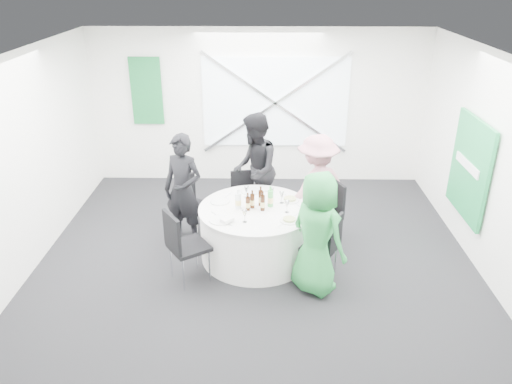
{
  "coord_description": "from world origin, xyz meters",
  "views": [
    {
      "loc": [
        0.11,
        -5.83,
        3.77
      ],
      "look_at": [
        0.0,
        0.2,
        1.0
      ],
      "focal_mm": 35.0,
      "sensor_mm": 36.0,
      "label": 1
    }
  ],
  "objects_px": {
    "chair_back": "(243,194)",
    "person_woman_green": "(317,234)",
    "banquet_table": "(256,233)",
    "chair_back_left": "(191,200)",
    "chair_front_right": "(326,242)",
    "chair_back_right": "(329,208)",
    "chair_front_left": "(182,242)",
    "person_woman_pink": "(317,188)",
    "clear_water_bottle": "(238,201)",
    "green_water_bottle": "(270,199)",
    "person_man_back": "(255,170)",
    "person_man_back_left": "(183,190)"
  },
  "relations": [
    {
      "from": "chair_back",
      "to": "person_woman_green",
      "type": "bearing_deg",
      "value": -73.27
    },
    {
      "from": "banquet_table",
      "to": "chair_back",
      "type": "height_order",
      "value": "chair_back"
    },
    {
      "from": "chair_back_left",
      "to": "chair_front_right",
      "type": "relative_size",
      "value": 0.99
    },
    {
      "from": "chair_back_right",
      "to": "chair_front_left",
      "type": "height_order",
      "value": "chair_front_left"
    },
    {
      "from": "person_woman_pink",
      "to": "person_woman_green",
      "type": "xyz_separation_m",
      "value": [
        -0.12,
        -1.32,
        -0.01
      ]
    },
    {
      "from": "chair_front_right",
      "to": "person_woman_green",
      "type": "relative_size",
      "value": 0.57
    },
    {
      "from": "chair_back",
      "to": "chair_back_right",
      "type": "height_order",
      "value": "chair_back_right"
    },
    {
      "from": "chair_back",
      "to": "clear_water_bottle",
      "type": "bearing_deg",
      "value": -103.03
    },
    {
      "from": "banquet_table",
      "to": "person_woman_green",
      "type": "distance_m",
      "value": 1.14
    },
    {
      "from": "chair_back_left",
      "to": "green_water_bottle",
      "type": "xyz_separation_m",
      "value": [
        1.18,
        -0.65,
        0.35
      ]
    },
    {
      "from": "chair_front_right",
      "to": "person_woman_pink",
      "type": "height_order",
      "value": "person_woman_pink"
    },
    {
      "from": "person_man_back",
      "to": "clear_water_bottle",
      "type": "xyz_separation_m",
      "value": [
        -0.2,
        -1.07,
        -0.01
      ]
    },
    {
      "from": "banquet_table",
      "to": "chair_back_left",
      "type": "height_order",
      "value": "chair_back_left"
    },
    {
      "from": "clear_water_bottle",
      "to": "chair_back",
      "type": "bearing_deg",
      "value": 88.66
    },
    {
      "from": "chair_back_left",
      "to": "person_woman_pink",
      "type": "xyz_separation_m",
      "value": [
        1.85,
        -0.14,
        0.28
      ]
    },
    {
      "from": "banquet_table",
      "to": "person_woman_green",
      "type": "bearing_deg",
      "value": -44.91
    },
    {
      "from": "person_man_back_left",
      "to": "green_water_bottle",
      "type": "xyz_separation_m",
      "value": [
        1.24,
        -0.38,
        0.05
      ]
    },
    {
      "from": "banquet_table",
      "to": "green_water_bottle",
      "type": "height_order",
      "value": "green_water_bottle"
    },
    {
      "from": "green_water_bottle",
      "to": "person_man_back",
      "type": "bearing_deg",
      "value": 103.17
    },
    {
      "from": "chair_front_left",
      "to": "person_woman_pink",
      "type": "height_order",
      "value": "person_woman_pink"
    },
    {
      "from": "chair_back",
      "to": "person_man_back",
      "type": "relative_size",
      "value": 0.48
    },
    {
      "from": "chair_back",
      "to": "chair_back_right",
      "type": "bearing_deg",
      "value": -36.86
    },
    {
      "from": "chair_front_left",
      "to": "chair_back_right",
      "type": "bearing_deg",
      "value": -95.76
    },
    {
      "from": "chair_front_left",
      "to": "person_man_back_left",
      "type": "bearing_deg",
      "value": -27.22
    },
    {
      "from": "chair_back_left",
      "to": "clear_water_bottle",
      "type": "relative_size",
      "value": 3.21
    },
    {
      "from": "chair_back_left",
      "to": "green_water_bottle",
      "type": "bearing_deg",
      "value": -82.98
    },
    {
      "from": "person_man_back_left",
      "to": "green_water_bottle",
      "type": "distance_m",
      "value": 1.3
    },
    {
      "from": "chair_front_right",
      "to": "clear_water_bottle",
      "type": "bearing_deg",
      "value": -84.35
    },
    {
      "from": "chair_back_right",
      "to": "clear_water_bottle",
      "type": "bearing_deg",
      "value": -93.62
    },
    {
      "from": "person_man_back_left",
      "to": "person_woman_pink",
      "type": "xyz_separation_m",
      "value": [
        1.92,
        0.14,
        -0.02
      ]
    },
    {
      "from": "person_man_back_left",
      "to": "person_woman_pink",
      "type": "distance_m",
      "value": 1.92
    },
    {
      "from": "banquet_table",
      "to": "person_woman_pink",
      "type": "xyz_separation_m",
      "value": [
        0.87,
        0.57,
        0.42
      ]
    },
    {
      "from": "person_man_back",
      "to": "person_woman_green",
      "type": "relative_size",
      "value": 1.11
    },
    {
      "from": "chair_front_left",
      "to": "clear_water_bottle",
      "type": "relative_size",
      "value": 3.58
    },
    {
      "from": "banquet_table",
      "to": "person_woman_pink",
      "type": "relative_size",
      "value": 0.97
    },
    {
      "from": "chair_front_left",
      "to": "person_woman_green",
      "type": "relative_size",
      "value": 0.63
    },
    {
      "from": "chair_back_right",
      "to": "chair_front_right",
      "type": "bearing_deg",
      "value": -31.6
    },
    {
      "from": "chair_front_left",
      "to": "person_woman_pink",
      "type": "distance_m",
      "value": 2.16
    },
    {
      "from": "person_woman_pink",
      "to": "clear_water_bottle",
      "type": "distance_m",
      "value": 1.25
    },
    {
      "from": "banquet_table",
      "to": "person_woman_pink",
      "type": "bearing_deg",
      "value": 33.42
    },
    {
      "from": "chair_front_right",
      "to": "chair_front_left",
      "type": "height_order",
      "value": "chair_front_left"
    },
    {
      "from": "banquet_table",
      "to": "person_woman_pink",
      "type": "height_order",
      "value": "person_woman_pink"
    },
    {
      "from": "chair_back_right",
      "to": "clear_water_bottle",
      "type": "distance_m",
      "value": 1.4
    },
    {
      "from": "chair_front_left",
      "to": "person_woman_green",
      "type": "distance_m",
      "value": 1.69
    },
    {
      "from": "chair_back_left",
      "to": "chair_front_left",
      "type": "bearing_deg",
      "value": -141.14
    },
    {
      "from": "person_man_back",
      "to": "person_man_back_left",
      "type": "bearing_deg",
      "value": -60.32
    },
    {
      "from": "clear_water_bottle",
      "to": "green_water_bottle",
      "type": "bearing_deg",
      "value": 9.11
    },
    {
      "from": "chair_back_right",
      "to": "person_man_back",
      "type": "xyz_separation_m",
      "value": [
        -1.09,
        0.62,
        0.33
      ]
    },
    {
      "from": "chair_back",
      "to": "chair_back_left",
      "type": "xyz_separation_m",
      "value": [
        -0.77,
        -0.32,
        0.04
      ]
    },
    {
      "from": "chair_back",
      "to": "chair_front_left",
      "type": "distance_m",
      "value": 1.81
    }
  ]
}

